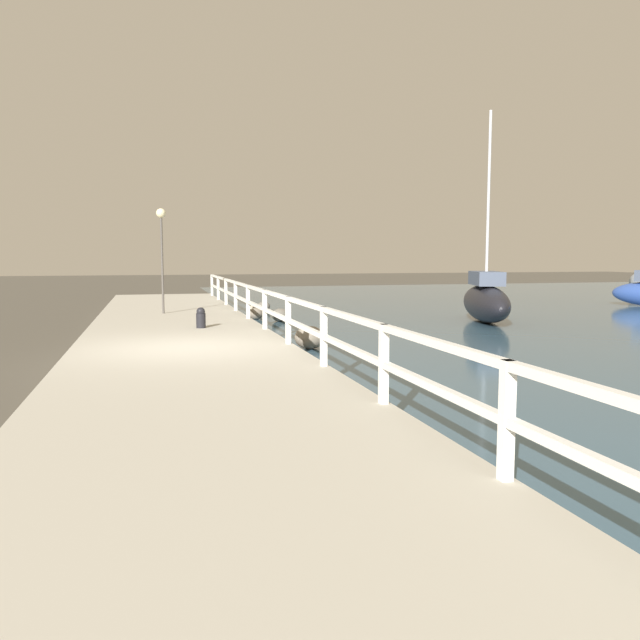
# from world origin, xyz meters

# --- Properties ---
(ground_plane) EXTENTS (120.00, 120.00, 0.00)m
(ground_plane) POSITION_xyz_m (0.00, 0.00, 0.00)
(ground_plane) COLOR #4C473D
(dock_walkway) EXTENTS (4.35, 36.00, 0.29)m
(dock_walkway) POSITION_xyz_m (0.00, 0.00, 0.15)
(dock_walkway) COLOR #B2AD9E
(dock_walkway) RESTS_ON ground
(railing) EXTENTS (0.10, 32.50, 0.97)m
(railing) POSITION_xyz_m (2.07, 0.00, 0.96)
(railing) COLOR white
(railing) RESTS_ON dock_walkway
(boulder_downstream) EXTENTS (0.50, 0.45, 0.38)m
(boulder_downstream) POSITION_xyz_m (2.94, 9.48, 0.19)
(boulder_downstream) COLOR gray
(boulder_downstream) RESTS_ON ground
(boulder_upstream) EXTENTS (0.56, 0.50, 0.42)m
(boulder_upstream) POSITION_xyz_m (3.36, 7.10, 0.21)
(boulder_upstream) COLOR #666056
(boulder_upstream) RESTS_ON ground
(boulder_mid_strip) EXTENTS (0.51, 0.46, 0.38)m
(boulder_mid_strip) POSITION_xyz_m (2.71, 7.94, 0.19)
(boulder_mid_strip) COLOR slate
(boulder_mid_strip) RESTS_ON ground
(boulder_near_dock) EXTENTS (0.69, 0.62, 0.52)m
(boulder_near_dock) POSITION_xyz_m (2.81, 1.11, 0.26)
(boulder_near_dock) COLOR slate
(boulder_near_dock) RESTS_ON ground
(boulder_water_edge) EXTENTS (0.50, 0.45, 0.37)m
(boulder_water_edge) POSITION_xyz_m (3.51, 10.93, 0.19)
(boulder_water_edge) COLOR #666056
(boulder_water_edge) RESTS_ON ground
(mooring_bollard) EXTENTS (0.24, 0.24, 0.52)m
(mooring_bollard) POSITION_xyz_m (0.58, 3.37, 0.55)
(mooring_bollard) COLOR black
(mooring_bollard) RESTS_ON dock_walkway
(dock_lamp) EXTENTS (0.29, 0.29, 3.26)m
(dock_lamp) POSITION_xyz_m (-0.25, 7.71, 2.81)
(dock_lamp) COLOR #514C47
(dock_lamp) RESTS_ON dock_walkway
(sailboat_black) EXTENTS (2.54, 4.72, 6.56)m
(sailboat_black) POSITION_xyz_m (9.67, 5.31, 0.69)
(sailboat_black) COLOR black
(sailboat_black) RESTS_ON water_surface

